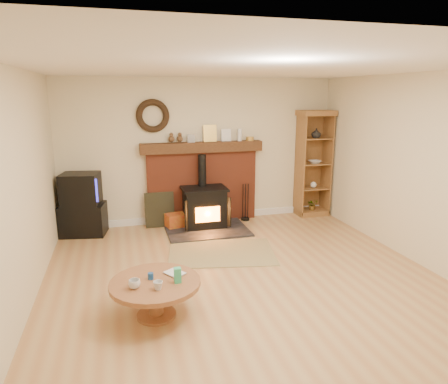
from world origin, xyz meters
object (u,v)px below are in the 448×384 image
object	(u,v)px
coffee_table	(155,288)
curio_cabinet	(313,164)
wood_stove	(205,209)
tv_unit	(82,206)

from	to	relation	value
coffee_table	curio_cabinet	bearing A→B (deg)	42.07
wood_stove	curio_cabinet	size ratio (longest dim) A/B	0.69
curio_cabinet	wood_stove	bearing A→B (deg)	-172.69
wood_stove	coffee_table	bearing A→B (deg)	-112.55
curio_cabinet	coffee_table	distance (m)	4.54
curio_cabinet	coffee_table	xyz separation A→B (m)	(-3.33, -3.01, -0.68)
wood_stove	tv_unit	bearing A→B (deg)	174.56
wood_stove	coffee_table	xyz separation A→B (m)	(-1.13, -2.73, -0.02)
tv_unit	curio_cabinet	world-z (taller)	curio_cabinet
tv_unit	curio_cabinet	bearing A→B (deg)	1.18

